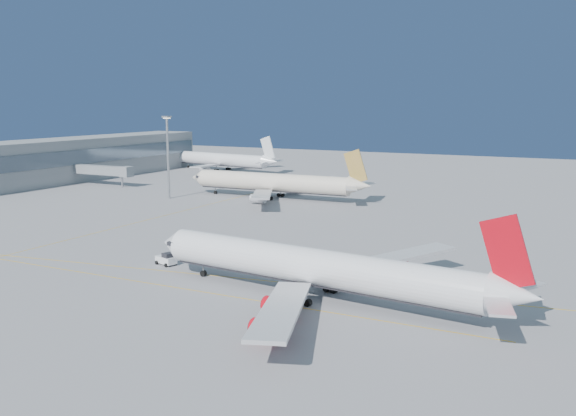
% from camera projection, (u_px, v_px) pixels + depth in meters
% --- Properties ---
extents(ground, '(500.00, 500.00, 0.00)m').
position_uv_depth(ground, '(223.00, 266.00, 110.35)').
color(ground, slate).
rests_on(ground, ground).
extents(terminal, '(18.40, 110.00, 15.00)m').
position_uv_depth(terminal, '(85.00, 158.00, 235.44)').
color(terminal, gray).
rests_on(terminal, ground).
extents(jet_bridge, '(23.60, 3.60, 6.90)m').
position_uv_depth(jet_bridge, '(105.00, 170.00, 214.59)').
color(jet_bridge, gray).
rests_on(jet_bridge, ground).
extents(taxiway_lines, '(118.86, 140.00, 0.02)m').
position_uv_depth(taxiway_lines, '(176.00, 250.00, 122.54)').
color(taxiway_lines, '#D29B0B').
rests_on(taxiway_lines, ground).
extents(airliner_virgin, '(61.09, 54.55, 15.07)m').
position_uv_depth(airliner_virgin, '(321.00, 269.00, 91.29)').
color(airliner_virgin, white).
rests_on(airliner_virgin, ground).
extents(airliner_etihad, '(58.45, 54.11, 15.28)m').
position_uv_depth(airliner_etihad, '(276.00, 183.00, 186.62)').
color(airliner_etihad, beige).
rests_on(airliner_etihad, ground).
extents(airliner_third, '(55.60, 50.77, 14.94)m').
position_uv_depth(airliner_third, '(223.00, 160.00, 261.34)').
color(airliner_third, white).
rests_on(airliner_third, ground).
extents(pushback_tug, '(4.25, 3.22, 2.17)m').
position_uv_depth(pushback_tug, '(166.00, 259.00, 111.25)').
color(pushback_tug, white).
rests_on(pushback_tug, ground).
extents(light_mast, '(2.07, 2.07, 23.90)m').
position_uv_depth(light_mast, '(168.00, 150.00, 185.21)').
color(light_mast, gray).
rests_on(light_mast, ground).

